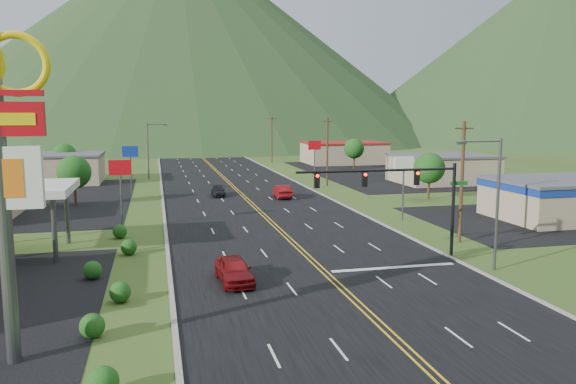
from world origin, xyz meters
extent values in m
plane|color=#284418|center=(0.00, 0.00, 0.00)|extent=(500.00, 500.00, 0.00)
cube|color=black|center=(0.00, 0.00, 0.00)|extent=(20.00, 460.00, 0.04)
cube|color=gray|center=(-10.15, 0.00, 0.00)|extent=(0.30, 460.00, 0.14)
cylinder|color=#59595E|center=(-17.00, 2.00, 7.00)|extent=(0.60, 0.60, 14.00)
cube|color=white|center=(-17.00, 2.00, 8.00)|extent=(3.20, 0.50, 2.60)
cube|color=orange|center=(-17.00, 2.00, 8.00)|extent=(1.80, 0.55, 1.60)
torus|color=yellow|center=(-16.15, 2.00, 12.60)|extent=(2.62, 0.32, 2.62)
cylinder|color=black|center=(10.50, 14.00, 3.50)|extent=(0.24, 0.24, 7.00)
cylinder|color=black|center=(4.50, 14.00, 6.60)|extent=(12.00, 0.18, 0.18)
cube|color=#0C591E|center=(10.90, 14.00, 5.50)|extent=(1.40, 0.06, 0.30)
cube|color=black|center=(7.50, 14.00, 6.00)|extent=(0.35, 0.28, 1.05)
sphere|color=#FF0C05|center=(7.50, 13.82, 6.35)|extent=(0.22, 0.22, 0.22)
cube|color=black|center=(3.50, 14.00, 6.00)|extent=(0.35, 0.28, 1.05)
sphere|color=#FF0C05|center=(3.50, 13.82, 6.35)|extent=(0.22, 0.22, 0.22)
cube|color=black|center=(0.00, 14.00, 6.00)|extent=(0.35, 0.28, 1.05)
sphere|color=#FF0C05|center=(0.00, 13.82, 6.35)|extent=(0.22, 0.22, 0.22)
cylinder|color=#59595E|center=(11.50, 10.00, 4.50)|extent=(0.20, 0.20, 9.00)
cylinder|color=#59595E|center=(10.06, 10.00, 8.80)|extent=(2.88, 0.12, 0.12)
cube|color=#59595E|center=(8.62, 10.00, 8.70)|extent=(0.60, 0.25, 0.18)
cylinder|color=#59595E|center=(-12.00, 70.00, 4.50)|extent=(0.20, 0.20, 9.00)
cylinder|color=#59595E|center=(-10.56, 70.00, 8.80)|extent=(2.88, 0.12, 0.12)
cube|color=#59595E|center=(-9.12, 70.00, 8.70)|extent=(0.60, 0.25, 0.18)
cube|color=white|center=(-22.00, 22.00, 5.00)|extent=(10.00, 8.00, 0.60)
cylinder|color=#59595E|center=(-18.00, 19.00, 2.50)|extent=(0.36, 0.36, 5.00)
cylinder|color=#59595E|center=(-18.00, 25.00, 2.50)|extent=(0.36, 0.36, 5.00)
cube|color=tan|center=(-28.00, 68.00, 2.10)|extent=(18.00, 11.00, 4.20)
cube|color=#4C4C51|center=(-28.00, 68.00, 4.35)|extent=(18.40, 11.40, 0.30)
cube|color=tan|center=(30.00, 25.00, 1.90)|extent=(15.00, 10.00, 3.80)
cube|color=#4C4C51|center=(30.00, 25.00, 3.95)|extent=(15.40, 10.40, 0.30)
cube|color=navy|center=(30.00, 25.00, 3.45)|extent=(15.20, 10.20, 0.70)
cube|color=tan|center=(32.00, 55.00, 2.00)|extent=(14.00, 11.00, 4.00)
cube|color=#4C4C51|center=(32.00, 55.00, 4.15)|extent=(14.40, 11.40, 0.30)
cube|color=tan|center=(28.00, 90.00, 2.10)|extent=(16.00, 12.00, 4.20)
cube|color=maroon|center=(28.00, 90.00, 4.35)|extent=(16.40, 12.40, 0.30)
cylinder|color=#59595E|center=(-14.00, 30.00, 2.50)|extent=(0.16, 0.16, 5.00)
cube|color=#B70A14|center=(-14.00, 30.00, 5.70)|extent=(2.00, 0.18, 1.40)
cylinder|color=#59595E|center=(-14.00, 52.00, 2.50)|extent=(0.16, 0.16, 5.00)
cube|color=navy|center=(-14.00, 52.00, 5.70)|extent=(2.00, 0.18, 1.40)
cylinder|color=#59595E|center=(13.00, 28.00, 2.50)|extent=(0.16, 0.16, 5.00)
cube|color=white|center=(13.00, 28.00, 5.70)|extent=(2.00, 0.18, 1.40)
cylinder|color=#59595E|center=(13.00, 60.00, 2.50)|extent=(0.16, 0.16, 5.00)
cube|color=#B70A14|center=(13.00, 60.00, 5.70)|extent=(2.00, 0.18, 1.40)
cylinder|color=#382314|center=(-20.00, 45.00, 1.50)|extent=(0.30, 0.30, 3.00)
sphere|color=#133E11|center=(-20.00, 45.00, 3.90)|extent=(3.84, 3.84, 3.84)
cylinder|color=#382314|center=(-25.00, 72.00, 1.50)|extent=(0.30, 0.30, 3.00)
sphere|color=#133E11|center=(-25.00, 72.00, 3.90)|extent=(3.84, 3.84, 3.84)
cylinder|color=#382314|center=(22.00, 40.00, 1.50)|extent=(0.30, 0.30, 3.00)
sphere|color=#133E11|center=(22.00, 40.00, 3.90)|extent=(3.84, 3.84, 3.84)
cylinder|color=#382314|center=(26.00, 78.00, 1.50)|extent=(0.30, 0.30, 3.00)
sphere|color=#133E11|center=(26.00, 78.00, 3.90)|extent=(3.84, 3.84, 3.84)
cylinder|color=#382314|center=(13.50, 18.00, 5.00)|extent=(0.28, 0.28, 10.00)
cube|color=#382314|center=(13.50, 18.00, 9.40)|extent=(1.60, 0.12, 0.12)
cylinder|color=#382314|center=(13.50, 55.00, 5.00)|extent=(0.28, 0.28, 10.00)
cube|color=#382314|center=(13.50, 55.00, 9.40)|extent=(1.60, 0.12, 0.12)
cylinder|color=#382314|center=(13.50, 95.00, 5.00)|extent=(0.28, 0.28, 10.00)
cube|color=#382314|center=(13.50, 95.00, 9.40)|extent=(1.60, 0.12, 0.12)
cylinder|color=#382314|center=(13.50, 135.00, 5.00)|extent=(0.28, 0.28, 10.00)
cube|color=#382314|center=(13.50, 135.00, 9.40)|extent=(1.60, 0.12, 0.12)
cone|color=#203618|center=(0.00, 220.00, 42.50)|extent=(220.00, 220.00, 85.00)
cone|color=#203618|center=(147.84, 176.19, 35.00)|extent=(180.00, 180.00, 70.00)
imported|color=maroon|center=(-6.22, 11.10, 0.82)|extent=(2.26, 4.96, 1.65)
imported|color=black|center=(-3.14, 48.53, 0.61)|extent=(1.96, 4.32, 1.23)
imported|color=maroon|center=(4.54, 45.15, 0.81)|extent=(1.87, 4.98, 1.62)
camera|label=1|loc=(-10.78, -22.98, 10.66)|focal=35.00mm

